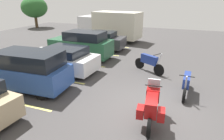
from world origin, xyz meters
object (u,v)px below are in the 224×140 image
(car_white, at_px, (61,59))
(car_charcoal, at_px, (99,40))
(motorcycle_touring, at_px, (152,105))
(car_blue, at_px, (25,70))
(car_green, at_px, (82,45))
(box_truck, at_px, (111,25))
(motorcycle_third, at_px, (149,62))
(motorcycle_second, at_px, (186,83))

(car_white, relative_size, car_charcoal, 1.05)
(motorcycle_touring, bearing_deg, car_blue, 84.28)
(car_green, relative_size, box_truck, 0.69)
(motorcycle_third, height_order, car_white, car_white)
(motorcycle_third, relative_size, car_blue, 0.43)
(motorcycle_touring, height_order, motorcycle_third, motorcycle_touring)
(motorcycle_second, height_order, motorcycle_third, motorcycle_third)
(motorcycle_third, xyz_separation_m, box_truck, (7.78, 5.45, 0.93))
(car_green, distance_m, car_charcoal, 2.84)
(motorcycle_touring, height_order, box_truck, box_truck)
(motorcycle_second, distance_m, car_charcoal, 9.49)
(car_white, distance_m, car_green, 2.89)
(car_green, xyz_separation_m, car_charcoal, (2.83, -0.11, -0.22))
(motorcycle_second, relative_size, car_blue, 0.48)
(motorcycle_third, xyz_separation_m, car_green, (1.17, 5.14, 0.38))
(car_blue, relative_size, car_charcoal, 1.02)
(motorcycle_touring, bearing_deg, car_charcoal, 34.05)
(motorcycle_second, xyz_separation_m, car_green, (3.43, 7.26, 0.41))
(car_green, bearing_deg, car_blue, 179.54)
(car_white, bearing_deg, motorcycle_second, -94.45)
(motorcycle_second, bearing_deg, car_blue, 105.63)
(motorcycle_touring, height_order, car_green, car_green)
(motorcycle_third, height_order, box_truck, box_truck)
(motorcycle_touring, relative_size, car_blue, 0.46)
(box_truck, bearing_deg, car_green, -177.29)
(motorcycle_touring, bearing_deg, car_white, 61.75)
(box_truck, bearing_deg, car_blue, -178.73)
(motorcycle_second, height_order, box_truck, box_truck)
(car_white, relative_size, box_truck, 0.71)
(motorcycle_second, height_order, car_green, car_green)
(car_green, bearing_deg, car_charcoal, -2.31)
(car_blue, xyz_separation_m, car_white, (2.59, -0.20, -0.19))
(motorcycle_second, bearing_deg, motorcycle_third, 43.12)
(car_blue, height_order, car_white, car_blue)
(car_green, relative_size, car_charcoal, 1.02)
(car_white, bearing_deg, car_green, 3.13)
(box_truck, bearing_deg, car_charcoal, -173.56)
(car_charcoal, distance_m, box_truck, 3.89)
(car_green, bearing_deg, motorcycle_second, -115.28)
(car_blue, bearing_deg, motorcycle_third, -50.32)
(motorcycle_second, distance_m, car_blue, 7.59)
(motorcycle_third, relative_size, car_charcoal, 0.44)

